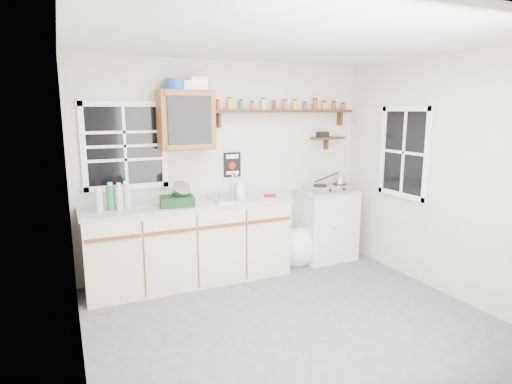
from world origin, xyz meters
TOP-DOWN VIEW (x-y plane):
  - room at (0.00, 0.00)m, footprint 3.64×3.24m
  - main_cabinet at (-0.58, 1.30)m, footprint 2.31×0.63m
  - right_cabinet at (1.25, 1.32)m, footprint 0.73×0.57m
  - sink at (-0.05, 1.30)m, footprint 0.52×0.44m
  - upper_cabinet at (-0.55, 1.44)m, footprint 0.60×0.32m
  - upper_cabinet_clutter at (-0.56, 1.44)m, footprint 0.46×0.24m
  - spice_shelf at (0.73, 1.51)m, footprint 1.91×0.18m
  - secondary_shelf at (1.36, 1.52)m, footprint 0.45×0.16m
  - warning_sign at (0.05, 1.59)m, footprint 0.22×0.02m
  - window_back at (-1.20, 1.59)m, footprint 0.93×0.03m
  - window_right at (1.79, 0.55)m, footprint 0.03×0.78m
  - water_bottles at (-1.36, 1.30)m, footprint 0.36×0.18m
  - dish_rack at (-0.73, 1.20)m, footprint 0.39×0.31m
  - soap_bottle at (0.10, 1.48)m, footprint 0.09×0.09m
  - rag at (0.39, 1.23)m, footprint 0.18×0.17m
  - hotplate at (1.29, 1.30)m, footprint 0.60×0.33m
  - saucepan at (1.43, 1.31)m, footprint 0.35×0.27m
  - trash_bag at (0.80, 1.27)m, footprint 0.45×0.41m

SIDE VIEW (x-z plane):
  - trash_bag at x=0.80m, z-range -0.04..0.48m
  - right_cabinet at x=1.25m, z-range 0.00..0.91m
  - main_cabinet at x=-0.58m, z-range 0.00..0.92m
  - rag at x=0.39m, z-range 0.92..0.94m
  - sink at x=-0.05m, z-range 0.79..1.08m
  - hotplate at x=1.29m, z-range 0.91..0.99m
  - dish_rack at x=-0.73m, z-range 0.87..1.14m
  - soap_bottle at x=0.10m, z-range 0.92..1.11m
  - saucepan at x=1.43m, z-range 0.95..1.12m
  - water_bottles at x=-1.36m, z-range 0.91..1.19m
  - room at x=0.00m, z-range -0.02..2.52m
  - warning_sign at x=0.05m, z-range 1.13..1.43m
  - window_right at x=1.79m, z-range 0.91..1.99m
  - window_back at x=-1.20m, z-range 1.06..2.04m
  - secondary_shelf at x=1.36m, z-range 1.46..1.69m
  - upper_cabinet at x=-0.55m, z-range 1.50..2.15m
  - spice_shelf at x=0.73m, z-range 1.76..2.11m
  - upper_cabinet_clutter at x=-0.56m, z-range 2.14..2.28m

